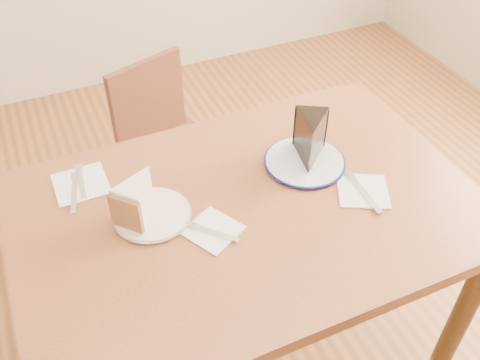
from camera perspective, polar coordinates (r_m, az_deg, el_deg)
name	(u,v)px	position (r m, az deg, el deg)	size (l,w,h in m)	color
ground	(246,356)	(1.99, 0.63, -18.21)	(4.00, 4.00, 0.00)	#542E16
table	(248,231)	(1.46, 0.81, -5.48)	(1.20, 0.80, 0.75)	#4F2715
chair_far	(171,150)	(2.11, -7.40, 3.24)	(0.48, 0.48, 0.76)	#371A10
plate_cream	(152,215)	(1.38, -9.35, -3.67)	(0.19, 0.19, 0.01)	white
plate_navy	(304,162)	(1.53, 6.89, 1.94)	(0.22, 0.22, 0.01)	white
carrot_cake	(140,198)	(1.35, -10.64, -1.87)	(0.08, 0.12, 0.09)	white
chocolate_cake	(310,141)	(1.49, 7.51, 4.10)	(0.09, 0.13, 0.12)	black
napkin_cream	(213,230)	(1.33, -2.90, -5.37)	(0.12, 0.12, 0.00)	white
napkin_navy	(363,191)	(1.47, 12.98, -1.13)	(0.13, 0.13, 0.00)	white
napkin_spare	(81,184)	(1.51, -16.61, -0.41)	(0.14, 0.14, 0.00)	white
fork_cream	(213,232)	(1.32, -2.90, -5.58)	(0.01, 0.14, 0.00)	silver
knife_navy	(363,192)	(1.46, 13.03, -1.25)	(0.02, 0.17, 0.00)	silver
fork_spare	(81,181)	(1.52, -16.57, -0.14)	(0.01, 0.14, 0.00)	silver
knife_spare	(74,193)	(1.49, -17.25, -1.30)	(0.01, 0.16, 0.00)	silver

